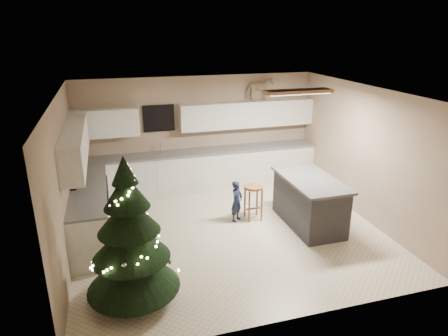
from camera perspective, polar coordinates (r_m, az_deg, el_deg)
The scene contains 8 objects.
ground_plane at distance 7.58m, azimuth 0.76°, elevation -9.08°, with size 5.50×5.50×0.00m, color beige.
room_shell at distance 6.92m, azimuth 1.00°, elevation 3.77°, with size 5.52×5.02×2.61m.
cabinetry at distance 8.57m, azimuth -8.31°, elevation -0.25°, with size 5.50×3.20×2.00m.
island at distance 7.82m, azimuth 12.07°, elevation -4.69°, with size 0.90×1.70×0.95m.
bar_stool at distance 7.87m, azimuth 4.23°, elevation -3.74°, with size 0.37×0.37×0.70m.
christmas_tree at distance 5.61m, azimuth -13.20°, elevation -10.51°, with size 1.33×1.29×2.13m.
toddler at distance 7.82m, azimuth 1.83°, elevation -4.76°, with size 0.30×0.20×0.83m, color black.
rocking_horse at distance 9.43m, azimuth 5.13°, elevation 11.22°, with size 0.63×0.33×0.54m.
Camera 1 is at (-1.97, -6.36, 3.64)m, focal length 32.00 mm.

